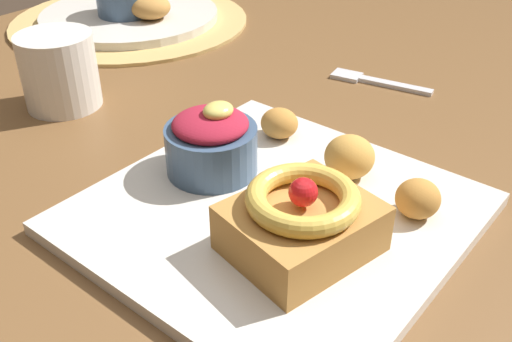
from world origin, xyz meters
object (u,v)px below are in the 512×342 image
Objects in this scene: fritter_front at (418,199)px; fritter_middle at (279,123)px; back_pastry at (150,7)px; fork at (373,81)px; cake_slice at (302,221)px; back_plate at (130,15)px; front_plate at (275,213)px; fritter_back at (349,157)px; coffee_mug at (59,71)px; berry_ramekin at (211,143)px.

fritter_front is 0.99× the size of fritter_middle.
back_pastry is (0.19, 0.52, 0.01)m from fritter_front.
cake_slice is at bearing 99.68° from fork.
back_plate is (0.16, 0.41, -0.02)m from fritter_middle.
fritter_back is at bearing -14.31° from front_plate.
back_pastry reaches higher than back_plate.
cake_slice is 0.37m from coffee_mug.
fritter_middle reaches higher than back_plate.
back_plate is 3.25× the size of coffee_mug.
front_plate is 0.54m from back_plate.
fritter_back is at bearing -109.12° from back_plate.
back_pastry is at bearing -90.58° from back_plate.
back_plate reaches higher than front_plate.
coffee_mug reaches higher than berry_ramekin.
berry_ramekin is 1.39× the size of back_pastry.
fritter_middle is at bearing 35.65° from front_plate.
front_plate is at bearing 165.69° from fritter_back.
back_pastry reaches higher than fritter_front.
berry_ramekin is 0.65× the size of fork.
berry_ramekin reaches higher than back_plate.
fritter_front is (0.07, -0.09, 0.02)m from front_plate.
front_plate is 7.75× the size of fritter_front.
back_plate is 2.14× the size of fork.
cake_slice is 3.17× the size of fritter_middle.
berry_ramekin is 0.99× the size of coffee_mug.
fritter_middle is 0.14× the size of back_plate.
fritter_middle is 0.63× the size of back_pastry.
berry_ramekin reaches higher than cake_slice.
fritter_front is 0.63× the size of back_pastry.
cake_slice reaches higher than back_plate.
berry_ramekin is at bearing -121.33° from back_plate.
coffee_mug reaches higher than fritter_middle.
fritter_front reaches higher than front_plate.
fritter_back is (0.02, 0.07, 0.00)m from fritter_front.
coffee_mug reaches higher than fork.
fritter_back reaches higher than fork.
back_plate is (0.24, 0.40, -0.03)m from berry_ramekin.
fritter_front is (0.05, -0.17, -0.01)m from berry_ramekin.
back_plate is (0.17, 0.50, -0.02)m from fritter_back.
fritter_back is (0.11, 0.03, -0.01)m from cake_slice.
fritter_back and back_pastry have the same top height.
fritter_front is 0.08m from fritter_back.
cake_slice is 1.45× the size of berry_ramekin.
fork is 0.37m from coffee_mug.
cake_slice is (-0.03, -0.05, 0.03)m from front_plate.
fritter_front is at bearing -101.24° from fritter_middle.
fritter_front is at bearing -83.48° from coffee_mug.
front_plate is at bearing 93.33° from fork.
back_plate is at bearing 34.73° from coffee_mug.
fritter_middle is at bearing -110.87° from back_plate.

